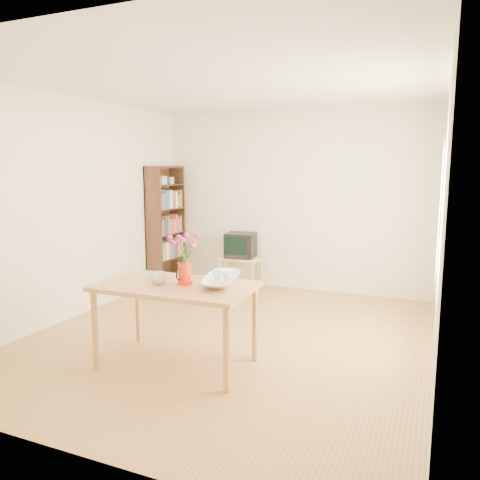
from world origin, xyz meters
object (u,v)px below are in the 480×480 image
at_px(table, 176,293).
at_px(pitcher, 185,274).
at_px(bowl, 221,261).
at_px(television, 241,245).
at_px(mug, 159,278).

bearing_deg(table, pitcher, 22.20).
bearing_deg(bowl, television, 109.31).
relative_size(mug, television, 0.30).
height_order(mug, television, mug).
height_order(table, mug, mug).
relative_size(pitcher, mug, 1.53).
xyz_separation_m(mug, television, (-0.40, 2.84, -0.16)).
xyz_separation_m(table, television, (-0.55, 2.79, -0.02)).
relative_size(table, mug, 10.32).
xyz_separation_m(pitcher, television, (-0.62, 2.76, -0.19)).
bearing_deg(pitcher, table, -149.06).
height_order(mug, bowl, bowl).
bearing_deg(television, bowl, -77.84).
bearing_deg(television, mug, -89.05).
xyz_separation_m(pitcher, mug, (-0.22, -0.08, -0.04)).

